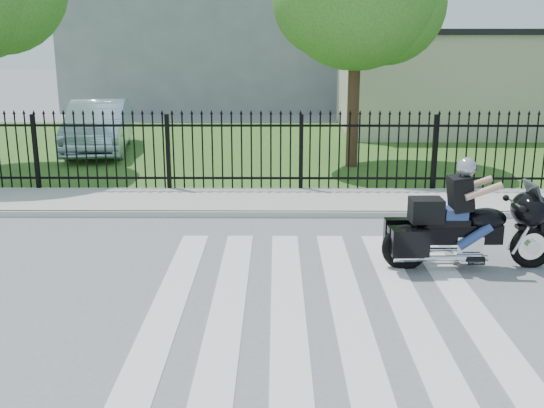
{
  "coord_description": "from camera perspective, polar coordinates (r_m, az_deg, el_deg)",
  "views": [
    {
      "loc": [
        -0.56,
        -8.14,
        3.51
      ],
      "look_at": [
        -0.62,
        1.27,
        1.0
      ],
      "focal_mm": 42.0,
      "sensor_mm": 36.0,
      "label": 1
    }
  ],
  "objects": [
    {
      "name": "ground",
      "position": [
        8.88,
        4.0,
        -8.38
      ],
      "size": [
        120.0,
        120.0,
        0.0
      ],
      "primitive_type": "plane",
      "color": "slate",
      "rests_on": "ground"
    },
    {
      "name": "crosswalk",
      "position": [
        8.88,
        4.0,
        -8.34
      ],
      "size": [
        5.0,
        5.5,
        0.01
      ],
      "primitive_type": null,
      "color": "silver",
      "rests_on": "ground"
    },
    {
      "name": "sidewalk",
      "position": [
        13.59,
        2.73,
        0.22
      ],
      "size": [
        40.0,
        2.0,
        0.12
      ],
      "primitive_type": "cube",
      "color": "#ADAAA3",
      "rests_on": "ground"
    },
    {
      "name": "curb",
      "position": [
        12.63,
        2.91,
        -0.93
      ],
      "size": [
        40.0,
        0.12,
        0.12
      ],
      "primitive_type": "cube",
      "color": "#ADAAA3",
      "rests_on": "ground"
    },
    {
      "name": "grass_strip",
      "position": [
        20.45,
        1.96,
        5.07
      ],
      "size": [
        40.0,
        12.0,
        0.02
      ],
      "primitive_type": "cube",
      "color": "#335E20",
      "rests_on": "ground"
    },
    {
      "name": "iron_fence",
      "position": [
        14.39,
        2.62,
        4.48
      ],
      "size": [
        26.0,
        0.04,
        1.8
      ],
      "color": "black",
      "rests_on": "ground"
    },
    {
      "name": "building_low",
      "position": [
        25.35,
        18.03,
        10.23
      ],
      "size": [
        10.0,
        6.0,
        3.5
      ],
      "primitive_type": "cube",
      "color": "beige",
      "rests_on": "ground"
    },
    {
      "name": "building_low_roof",
      "position": [
        25.29,
        18.38,
        14.41
      ],
      "size": [
        10.2,
        6.2,
        0.2
      ],
      "primitive_type": "cube",
      "color": "black",
      "rests_on": "building_low"
    },
    {
      "name": "motorcycle_rider",
      "position": [
        10.16,
        16.96,
        -1.6
      ],
      "size": [
        2.69,
        0.81,
        1.78
      ],
      "rotation": [
        0.0,
        0.0,
        0.02
      ],
      "color": "black",
      "rests_on": "ground"
    },
    {
      "name": "parked_car",
      "position": [
        20.24,
        -15.28,
        6.71
      ],
      "size": [
        2.3,
        4.91,
        1.56
      ],
      "primitive_type": "imported",
      "rotation": [
        0.0,
        0.0,
        0.14
      ],
      "color": "#A9C0D4",
      "rests_on": "grass_strip"
    }
  ]
}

